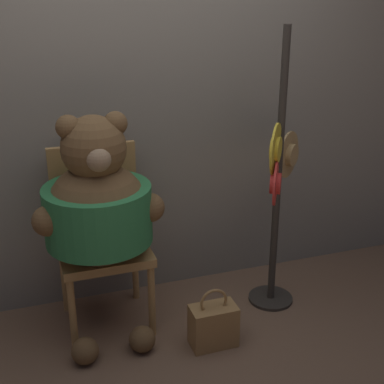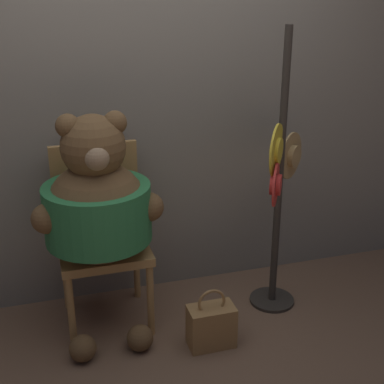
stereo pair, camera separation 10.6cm
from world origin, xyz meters
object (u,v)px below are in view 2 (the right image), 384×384
chair (101,229)px  hat_display_rack (280,188)px  teddy_bear (98,206)px  handbag_on_ground (211,325)px

chair → hat_display_rack: (1.02, -0.21, 0.22)m
chair → teddy_bear: 0.27m
teddy_bear → hat_display_rack: (1.05, -0.04, 0.00)m
hat_display_rack → handbag_on_ground: (-0.51, -0.28, -0.65)m
hat_display_rack → handbag_on_ground: hat_display_rack is taller
handbag_on_ground → chair: bearing=136.7°
chair → handbag_on_ground: size_ratio=2.93×
handbag_on_ground → hat_display_rack: bearing=29.2°
hat_display_rack → handbag_on_ground: 0.87m
chair → teddy_bear: bearing=-99.0°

